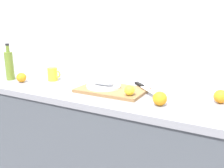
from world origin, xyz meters
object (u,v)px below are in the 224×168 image
(cutting_board, at_px, (112,90))
(coffee_mug_1, at_px, (53,74))
(lemon_0, at_px, (129,90))
(olive_oil_bottle, at_px, (9,65))
(orange_0, at_px, (21,78))
(fish_fillet, at_px, (103,83))
(white_plate, at_px, (103,86))
(chef_knife, at_px, (143,87))

(cutting_board, bearing_deg, coffee_mug_1, 174.85)
(lemon_0, distance_m, olive_oil_bottle, 1.04)
(lemon_0, xyz_separation_m, orange_0, (-0.89, -0.02, -0.01))
(orange_0, bearing_deg, coffee_mug_1, 41.10)
(coffee_mug_1, bearing_deg, fish_fillet, -6.19)
(fish_fillet, bearing_deg, cutting_board, 2.86)
(white_plate, bearing_deg, fish_fillet, -90.00)
(coffee_mug_1, bearing_deg, chef_knife, 4.65)
(coffee_mug_1, xyz_separation_m, orange_0, (-0.18, -0.15, -0.02))
(olive_oil_bottle, xyz_separation_m, orange_0, (0.15, -0.02, -0.08))
(fish_fillet, height_order, olive_oil_bottle, olive_oil_bottle)
(olive_oil_bottle, distance_m, coffee_mug_1, 0.35)
(cutting_board, bearing_deg, orange_0, -171.82)
(white_plate, height_order, chef_knife, chef_knife)
(fish_fillet, xyz_separation_m, chef_knife, (0.24, 0.11, -0.02))
(lemon_0, height_order, olive_oil_bottle, olive_oil_bottle)
(fish_fillet, height_order, orange_0, orange_0)
(coffee_mug_1, bearing_deg, cutting_board, -5.15)
(coffee_mug_1, bearing_deg, lemon_0, -10.79)
(cutting_board, height_order, olive_oil_bottle, olive_oil_bottle)
(orange_0, bearing_deg, chef_knife, 13.30)
(lemon_0, bearing_deg, fish_fillet, 159.92)
(coffee_mug_1, bearing_deg, white_plate, -6.19)
(lemon_0, distance_m, coffee_mug_1, 0.73)
(olive_oil_bottle, relative_size, coffee_mug_1, 2.44)
(cutting_board, relative_size, lemon_0, 7.02)
(chef_knife, relative_size, coffee_mug_1, 1.96)
(orange_0, bearing_deg, white_plate, 8.69)
(chef_knife, distance_m, olive_oil_bottle, 1.07)
(chef_knife, height_order, olive_oil_bottle, olive_oil_bottle)
(chef_knife, height_order, lemon_0, lemon_0)
(fish_fillet, distance_m, orange_0, 0.67)
(cutting_board, distance_m, chef_knife, 0.21)
(coffee_mug_1, bearing_deg, olive_oil_bottle, -157.56)
(chef_knife, xyz_separation_m, lemon_0, (-0.01, -0.19, 0.02))
(lemon_0, bearing_deg, orange_0, -178.85)
(fish_fillet, height_order, chef_knife, fish_fillet)
(orange_0, bearing_deg, fish_fillet, 8.69)
(olive_oil_bottle, bearing_deg, chef_knife, 10.40)
(cutting_board, xyz_separation_m, coffee_mug_1, (-0.55, 0.05, 0.04))
(white_plate, height_order, orange_0, orange_0)
(fish_fillet, bearing_deg, white_plate, 90.00)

